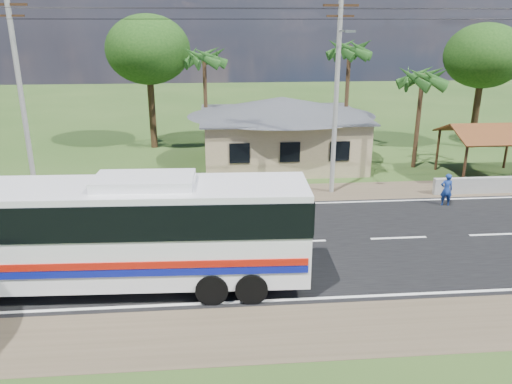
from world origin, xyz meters
The scene contains 14 objects.
ground centered at (0.00, 0.00, 0.00)m, with size 120.00×120.00×0.00m, color #264318.
road centered at (0.00, 0.00, 0.01)m, with size 120.00×16.00×0.03m.
house centered at (1.00, 13.00, 2.64)m, with size 12.40×10.00×5.00m.
waiting_shed centered at (13.00, 8.50, 2.73)m, with size 5.20×4.48×3.35m.
concrete_barrier centered at (12.00, 5.60, 0.45)m, with size 7.00×0.30×0.90m, color #9E9E99.
utility_poles centered at (2.67, 6.49, 5.77)m, with size 32.80×2.22×11.00m.
palm_near centered at (9.50, 11.00, 5.71)m, with size 2.80×2.80×6.70m.
palm_mid centered at (6.00, 15.50, 7.16)m, with size 2.80×2.80×8.20m.
palm_far centered at (-4.00, 16.00, 6.68)m, with size 2.80×2.80×7.70m.
tree_behind_house centered at (-8.00, 18.00, 7.12)m, with size 6.00×6.00×9.61m.
tree_behind_shed centered at (16.00, 16.00, 6.68)m, with size 5.60×5.60×9.02m.
coach_bus centered at (-6.93, -3.26, 2.37)m, with size 13.44×3.33×4.14m.
motorcycle centered at (0.30, 6.88, 0.50)m, with size 0.66×1.89×0.99m, color black.
person centered at (8.36, 3.86, 0.86)m, with size 0.62×0.41×1.71m, color navy.
Camera 1 is at (-3.46, -19.48, 9.02)m, focal length 35.00 mm.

